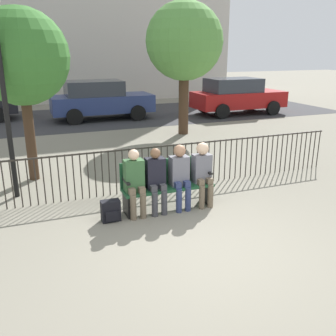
{
  "coord_description": "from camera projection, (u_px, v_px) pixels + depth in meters",
  "views": [
    {
      "loc": [
        -2.35,
        -4.42,
        2.86
      ],
      "look_at": [
        0.0,
        1.61,
        0.8
      ],
      "focal_mm": 40.0,
      "sensor_mm": 36.0,
      "label": 1
    }
  ],
  "objects": [
    {
      "name": "seated_person_2",
      "position": [
        180.0,
        173.0,
        6.85
      ],
      "size": [
        0.34,
        0.39,
        1.22
      ],
      "color": "navy",
      "rests_on": "ground"
    },
    {
      "name": "park_bench",
      "position": [
        166.0,
        183.0,
        6.95
      ],
      "size": [
        1.7,
        0.45,
        0.92
      ],
      "color": "#194728",
      "rests_on": "ground"
    },
    {
      "name": "seated_person_3",
      "position": [
        203.0,
        170.0,
        7.01
      ],
      "size": [
        0.34,
        0.39,
        1.22
      ],
      "color": "brown",
      "rests_on": "ground"
    },
    {
      "name": "lamp_post",
      "position": [
        1.0,
        69.0,
        6.85
      ],
      "size": [
        0.28,
        0.28,
        3.83
      ],
      "color": "black",
      "rests_on": "ground"
    },
    {
      "name": "street_surface",
      "position": [
        81.0,
        118.0,
        16.26
      ],
      "size": [
        24.0,
        6.0,
        0.01
      ],
      "color": "#333335",
      "rests_on": "ground"
    },
    {
      "name": "seated_person_1",
      "position": [
        156.0,
        177.0,
        6.7
      ],
      "size": [
        0.34,
        0.39,
        1.2
      ],
      "color": "#3D3D42",
      "rests_on": "ground"
    },
    {
      "name": "parked_car_1",
      "position": [
        100.0,
        99.0,
        15.74
      ],
      "size": [
        4.2,
        1.94,
        1.62
      ],
      "color": "navy",
      "rests_on": "ground"
    },
    {
      "name": "tree_1",
      "position": [
        184.0,
        42.0,
        12.34
      ],
      "size": [
        2.57,
        2.57,
        4.4
      ],
      "color": "#422D1E",
      "rests_on": "ground"
    },
    {
      "name": "parked_car_2",
      "position": [
        237.0,
        96.0,
        17.05
      ],
      "size": [
        4.2,
        1.94,
        1.62
      ],
      "color": "maroon",
      "rests_on": "ground"
    },
    {
      "name": "backpack",
      "position": [
        111.0,
        211.0,
        6.47
      ],
      "size": [
        0.33,
        0.22,
        0.38
      ],
      "color": "black",
      "rests_on": "ground"
    },
    {
      "name": "seated_person_0",
      "position": [
        135.0,
        180.0,
        6.56
      ],
      "size": [
        0.34,
        0.39,
        1.21
      ],
      "color": "brown",
      "rests_on": "ground"
    },
    {
      "name": "ground_plane",
      "position": [
        207.0,
        249.0,
        5.6
      ],
      "size": [
        80.0,
        80.0,
        0.0
      ],
      "primitive_type": "plane",
      "color": "gray"
    },
    {
      "name": "fence_railing",
      "position": [
        149.0,
        165.0,
        7.79
      ],
      "size": [
        9.01,
        0.03,
        0.95
      ],
      "color": "#2D2823",
      "rests_on": "ground"
    },
    {
      "name": "tree_0",
      "position": [
        21.0,
        58.0,
        7.83
      ],
      "size": [
        2.03,
        2.03,
        3.72
      ],
      "color": "#422D1E",
      "rests_on": "ground"
    }
  ]
}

